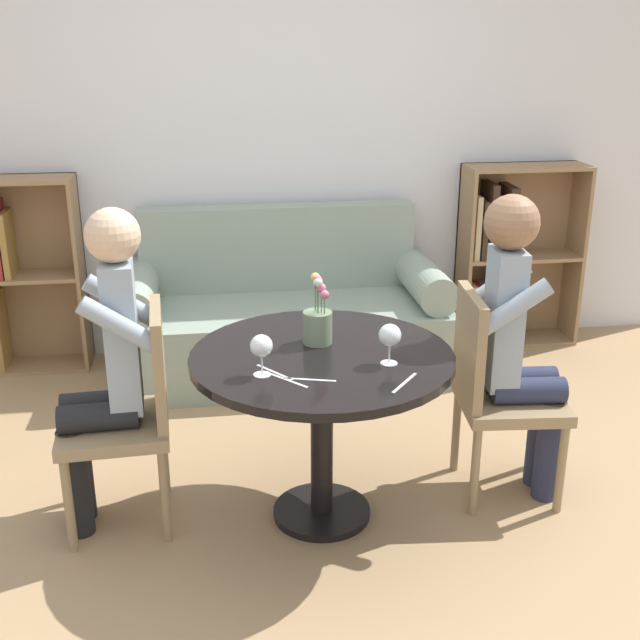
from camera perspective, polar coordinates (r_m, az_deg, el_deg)
The scene contains 17 objects.
ground_plane at distance 3.41m, azimuth 0.12°, elevation -13.65°, with size 16.00×16.00×0.00m, color tan.
back_wall at distance 4.82m, azimuth -3.35°, elevation 13.52°, with size 5.20×0.05×2.70m.
round_table at distance 3.13m, azimuth 0.13°, elevation -4.58°, with size 1.02×1.02×0.72m.
couch at distance 4.64m, azimuth -2.63°, elevation 0.06°, with size 1.84×0.80×0.92m.
bookshelf_left at distance 4.94m, azimuth -21.80°, elevation 2.86°, with size 0.74×0.28×1.13m.
bookshelf_right at distance 5.14m, azimuth 12.95°, elevation 3.93°, with size 0.74×0.28×1.13m.
chair_left at distance 3.24m, azimuth -13.24°, elevation -6.17°, with size 0.44×0.44×0.90m.
chair_right at distance 3.42m, azimuth 12.31°, elevation -4.63°, with size 0.46×0.46×0.90m.
person_left at distance 3.16m, azimuth -15.08°, elevation -3.15°, with size 0.43×0.35×1.29m.
person_right at distance 3.36m, azimuth 13.98°, elevation -1.34°, with size 0.44×0.36×1.30m.
wine_glass_left at distance 2.85m, azimuth -4.19°, elevation -1.94°, with size 0.08×0.08×0.16m.
wine_glass_right at distance 2.96m, azimuth 4.99°, elevation -1.17°, with size 0.08×0.08×0.16m.
flower_vase at distance 3.15m, azimuth -0.10°, elevation -0.16°, with size 0.12×0.12×0.29m.
knife_left_setting at distance 2.85m, azimuth -2.33°, elevation -4.30°, with size 0.13×0.15×0.00m.
fork_left_setting at distance 2.91m, azimuth -3.26°, elevation -3.73°, with size 0.12×0.16×0.00m.
knife_right_setting at distance 2.84m, azimuth 6.03°, elevation -4.47°, with size 0.13×0.16×0.00m.
fork_right_setting at distance 2.85m, azimuth -0.75°, elevation -4.27°, with size 0.19×0.06×0.00m.
Camera 1 is at (-0.42, -2.81, 1.89)m, focal length 45.00 mm.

